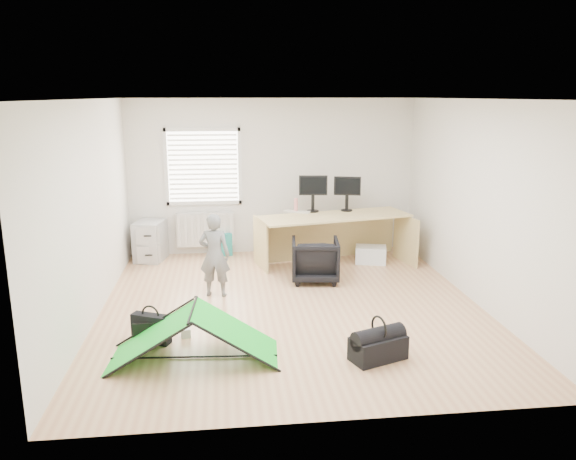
{
  "coord_description": "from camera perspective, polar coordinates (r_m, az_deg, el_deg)",
  "views": [
    {
      "loc": [
        -0.86,
        -7.01,
        2.75
      ],
      "look_at": [
        0.0,
        0.4,
        0.95
      ],
      "focal_mm": 35.0,
      "sensor_mm": 36.0,
      "label": 1
    }
  ],
  "objects": [
    {
      "name": "keyboard",
      "position": [
        9.37,
        0.9,
        1.87
      ],
      "size": [
        0.47,
        0.31,
        0.02
      ],
      "primitive_type": "cube",
      "rotation": [
        0.0,
        0.0,
        -0.39
      ],
      "color": "beige",
      "rests_on": "desk"
    },
    {
      "name": "desk",
      "position": [
        9.26,
        4.72,
        -1.05
      ],
      "size": [
        2.57,
        1.29,
        0.84
      ],
      "primitive_type": "cube",
      "rotation": [
        0.0,
        0.0,
        0.21
      ],
      "color": "tan",
      "rests_on": "ground"
    },
    {
      "name": "office_chair",
      "position": [
        8.49,
        2.77,
        -3.05
      ],
      "size": [
        0.77,
        0.79,
        0.65
      ],
      "primitive_type": "imported",
      "rotation": [
        0.0,
        0.0,
        3.02
      ],
      "color": "black",
      "rests_on": "ground"
    },
    {
      "name": "radiator",
      "position": [
        9.95,
        -8.4,
        0.06
      ],
      "size": [
        1.0,
        0.12,
        0.6
      ],
      "primitive_type": "cube",
      "color": "silver",
      "rests_on": "back_wall"
    },
    {
      "name": "filing_cabinet",
      "position": [
        9.8,
        -13.8,
        -1.07
      ],
      "size": [
        0.56,
        0.67,
        0.68
      ],
      "primitive_type": "cube",
      "rotation": [
        0.0,
        0.0,
        -0.23
      ],
      "color": "#B0B2B5",
      "rests_on": "ground"
    },
    {
      "name": "kite",
      "position": [
        6.13,
        -9.58,
        -10.4
      ],
      "size": [
        1.83,
        0.91,
        0.55
      ],
      "primitive_type": null,
      "rotation": [
        0.0,
        0.0,
        -0.07
      ],
      "color": "#12C526",
      "rests_on": "ground"
    },
    {
      "name": "back_wall",
      "position": [
        9.89,
        -1.57,
        5.43
      ],
      "size": [
        5.0,
        0.02,
        2.7
      ],
      "primitive_type": "cube",
      "color": "silver",
      "rests_on": "ground"
    },
    {
      "name": "tote_bag",
      "position": [
        9.89,
        -6.69,
        -1.48
      ],
      "size": [
        0.35,
        0.2,
        0.39
      ],
      "primitive_type": "cube",
      "rotation": [
        0.0,
        0.0,
        0.16
      ],
      "color": "teal",
      "rests_on": "ground"
    },
    {
      "name": "monitor_left",
      "position": [
        9.4,
        2.54,
        3.22
      ],
      "size": [
        0.48,
        0.16,
        0.45
      ],
      "primitive_type": "cube",
      "rotation": [
        0.0,
        0.0,
        -0.12
      ],
      "color": "black",
      "rests_on": "desk"
    },
    {
      "name": "storage_crate",
      "position": [
        9.53,
        8.4,
        -2.48
      ],
      "size": [
        0.57,
        0.47,
        0.28
      ],
      "primitive_type": "cube",
      "rotation": [
        0.0,
        0.0,
        -0.26
      ],
      "color": "silver",
      "rests_on": "ground"
    },
    {
      "name": "window",
      "position": [
        9.8,
        -8.61,
        6.38
      ],
      "size": [
        1.2,
        0.06,
        1.2
      ],
      "primitive_type": "cube",
      "color": "silver",
      "rests_on": "back_wall"
    },
    {
      "name": "ground",
      "position": [
        7.58,
        0.35,
        -7.71
      ],
      "size": [
        5.5,
        5.5,
        0.0
      ],
      "primitive_type": "plane",
      "color": "tan",
      "rests_on": "ground"
    },
    {
      "name": "duffel_bag",
      "position": [
        6.17,
        9.14,
        -11.77
      ],
      "size": [
        0.66,
        0.49,
        0.26
      ],
      "primitive_type": "cube",
      "rotation": [
        0.0,
        0.0,
        0.36
      ],
      "color": "black",
      "rests_on": "ground"
    },
    {
      "name": "laptop_bag",
      "position": [
        6.65,
        -13.72,
        -9.69
      ],
      "size": [
        0.46,
        0.31,
        0.34
      ],
      "primitive_type": "cube",
      "rotation": [
        0.0,
        0.0,
        -0.43
      ],
      "color": "black",
      "rests_on": "ground"
    },
    {
      "name": "thermos",
      "position": [
        9.39,
        0.8,
        2.55
      ],
      "size": [
        0.08,
        0.08,
        0.23
      ],
      "primitive_type": "cylinder",
      "rotation": [
        0.0,
        0.0,
        0.4
      ],
      "color": "#D27A75",
      "rests_on": "desk"
    },
    {
      "name": "monitor_right",
      "position": [
        9.51,
        5.99,
        3.22
      ],
      "size": [
        0.46,
        0.21,
        0.43
      ],
      "primitive_type": "cube",
      "rotation": [
        0.0,
        0.0,
        -0.25
      ],
      "color": "black",
      "rests_on": "desk"
    },
    {
      "name": "white_box",
      "position": [
        6.75,
        -10.35,
        -10.23
      ],
      "size": [
        0.12,
        0.12,
        0.1
      ],
      "primitive_type": "cube",
      "rotation": [
        0.0,
        0.0,
        0.19
      ],
      "color": "silver",
      "rests_on": "ground"
    },
    {
      "name": "person",
      "position": [
        7.84,
        -7.47,
        -2.55
      ],
      "size": [
        0.47,
        0.35,
        1.18
      ],
      "primitive_type": "imported",
      "rotation": [
        0.0,
        0.0,
        2.97
      ],
      "color": "slate",
      "rests_on": "ground"
    }
  ]
}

